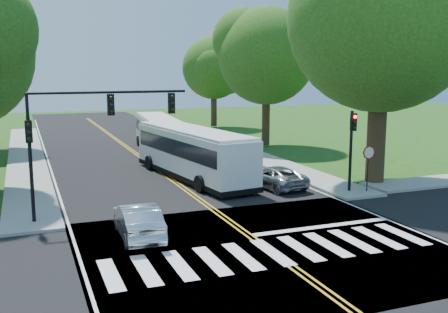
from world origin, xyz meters
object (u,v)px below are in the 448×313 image
bus_lead (192,152)px  dark_sedan (217,149)px  bus_follow (158,133)px  hatchback (138,221)px  signal_ne (352,140)px  signal_nw (85,124)px  suv (274,177)px

bus_lead → dark_sedan: 7.89m
bus_follow → hatchback: bus_follow is taller
signal_ne → bus_lead: 9.84m
signal_nw → suv: (10.77, 2.78, -3.74)m
signal_nw → suv: size_ratio=1.59×
bus_follow → signal_ne: bearing=113.8°
hatchback → suv: hatchback is taller
signal_nw → signal_ne: 14.13m
suv → hatchback: bearing=23.7°
signal_nw → hatchback: (1.55, -3.37, -3.66)m
bus_lead → hatchback: bus_lead is taller
signal_nw → bus_lead: signal_nw is taller
signal_nw → suv: bearing=14.5°
bus_follow → dark_sedan: 5.94m
signal_ne → suv: (-3.29, 2.77, -2.33)m
bus_follow → hatchback: size_ratio=2.63×
signal_nw → signal_ne: (14.06, 0.01, -1.41)m
signal_ne → suv: 4.89m
signal_ne → suv: bearing=139.9°
bus_follow → bus_lead: bearing=91.6°
dark_sedan → bus_lead: bearing=60.3°
hatchback → dark_sedan: bearing=-118.4°
signal_ne → suv: signal_ne is taller
suv → signal_ne: bearing=129.8°
signal_nw → suv: signal_nw is taller
bus_lead → hatchback: (-5.62, -10.29, -0.94)m
hatchback → suv: 11.08m
signal_ne → dark_sedan: size_ratio=0.91×
signal_nw → bus_lead: size_ratio=0.58×
bus_follow → hatchback: 22.63m
signal_ne → suv: size_ratio=0.98×
signal_nw → signal_ne: bearing=0.0°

